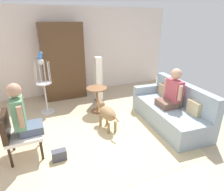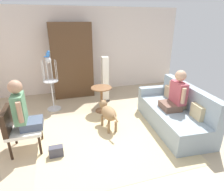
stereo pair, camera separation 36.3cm
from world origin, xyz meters
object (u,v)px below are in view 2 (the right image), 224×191
Objects in this scene: dog at (108,112)px; parrot at (48,54)px; round_end_table at (102,96)px; armoire_cabinet at (72,61)px; person_on_armchair at (22,109)px; bird_cage_stand at (51,86)px; column_lamp at (105,80)px; handbag at (56,151)px; person_on_couch at (176,94)px; couch at (174,113)px; armchair at (17,126)px.

dog is 4.90× the size of parrot.
dog is at bearing -94.34° from round_end_table.
round_end_table is 1.66m from armoire_cabinet.
person_on_armchair is 0.64× the size of bird_cage_stand.
dog is 2.05m from parrot.
dog is at bearing -102.66° from column_lamp.
person_on_armchair reaches higher than column_lamp.
handbag is at bearing -149.99° from dog.
person_on_couch is 1.83m from round_end_table.
person_on_couch is 0.61× the size of bird_cage_stand.
couch reaches higher than handbag.
couch is 2.59m from handbag.
person_on_armchair is 0.69× the size of column_lamp.
person_on_armchair is 0.41× the size of armoire_cabinet.
dog is 1.33m from handbag.
column_lamp is at bearing 119.78° from person_on_couch.
armchair is at bearing 178.48° from person_on_couch.
couch is 3.08m from bird_cage_stand.
armchair is 1.72m from bird_cage_stand.
armoire_cabinet is (-0.83, 0.76, 0.45)m from column_lamp.
armchair is at bearing -170.58° from dog.
person_on_couch is at bearing -150.60° from couch.
handbag is (0.01, -1.97, -0.56)m from bird_cage_stand.
round_end_table is 1.32m from bird_cage_stand.
person_on_armchair is at bearing -106.06° from bird_cage_stand.
armchair is 0.39× the size of armoire_cabinet.
dog is 2.40m from armoire_cabinet.
couch is 8.44× the size of handbag.
column_lamp is at bearing 6.35° from parrot.
armchair is (-3.17, 0.06, 0.18)m from couch.
person_on_couch is at bearing -14.96° from dog.
column_lamp reaches higher than person_on_couch.
couch is 3.18m from armchair.
couch is at bearing -40.61° from round_end_table.
parrot is at bearing 157.90° from round_end_table.
bird_cage_stand is at bearing 130.90° from dog.
person_on_couch is 3.11m from parrot.
person_on_couch is 1.01× the size of dog.
column_lamp reaches higher than handbag.
handbag is (-0.63, -2.89, -1.00)m from armoire_cabinet.
round_end_table is at bearing 51.24° from handbag.
armchair is at bearing -110.47° from bird_cage_stand.
person_on_couch is 3.48× the size of handbag.
handbag is (-2.52, -0.28, -0.70)m from person_on_couch.
person_on_couch is at bearing -33.70° from bird_cage_stand.
round_end_table is 0.74m from column_lamp.
parrot is at bearing 130.68° from dog.
person_on_armchair is at bearing 178.39° from person_on_couch.
handbag is at bearing -37.47° from person_on_armchair.
parrot is (-1.13, 1.32, 1.10)m from dog.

